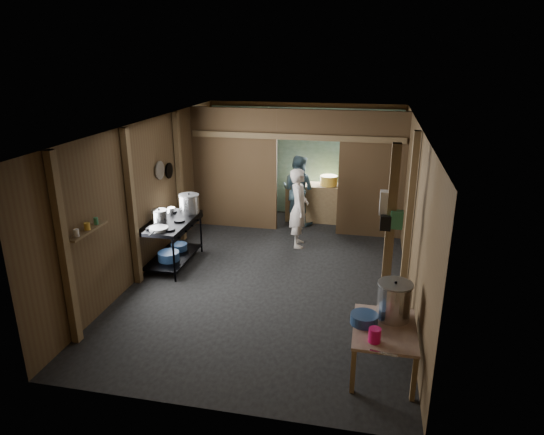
% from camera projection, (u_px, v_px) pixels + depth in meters
% --- Properties ---
extents(floor, '(4.50, 7.00, 0.00)m').
position_uv_depth(floor, '(274.00, 273.00, 8.48)').
color(floor, '#242424').
rests_on(floor, ground).
extents(ceiling, '(4.50, 7.00, 0.00)m').
position_uv_depth(ceiling, '(275.00, 124.00, 7.63)').
color(ceiling, '#4B443F').
rests_on(ceiling, ground).
extents(wall_back, '(4.50, 0.00, 2.60)m').
position_uv_depth(wall_back, '(304.00, 159.00, 11.29)').
color(wall_back, brown).
rests_on(wall_back, ground).
extents(wall_front, '(4.50, 0.00, 2.60)m').
position_uv_depth(wall_front, '(205.00, 304.00, 4.82)').
color(wall_front, brown).
rests_on(wall_front, ground).
extents(wall_left, '(0.00, 7.00, 2.60)m').
position_uv_depth(wall_left, '(150.00, 195.00, 8.49)').
color(wall_left, brown).
rests_on(wall_left, ground).
extents(wall_right, '(0.00, 7.00, 2.60)m').
position_uv_depth(wall_right, '(413.00, 211.00, 7.62)').
color(wall_right, brown).
rests_on(wall_right, ground).
extents(partition_left, '(1.85, 0.10, 2.60)m').
position_uv_depth(partition_left, '(235.00, 169.00, 10.35)').
color(partition_left, '#3E2D17').
rests_on(partition_left, floor).
extents(partition_right, '(1.35, 0.10, 2.60)m').
position_uv_depth(partition_right, '(372.00, 176.00, 9.79)').
color(partition_right, '#3E2D17').
rests_on(partition_right, floor).
extents(partition_header, '(1.30, 0.10, 0.60)m').
position_uv_depth(partition_header, '(308.00, 124.00, 9.72)').
color(partition_header, '#3E2D17').
rests_on(partition_header, wall_back).
extents(turquoise_panel, '(4.40, 0.06, 2.50)m').
position_uv_depth(turquoise_panel, '(304.00, 162.00, 11.25)').
color(turquoise_panel, '#83B6B3').
rests_on(turquoise_panel, wall_back).
extents(back_counter, '(1.20, 0.50, 0.85)m').
position_uv_depth(back_counter, '(313.00, 202.00, 11.01)').
color(back_counter, olive).
rests_on(back_counter, floor).
extents(wall_clock, '(0.20, 0.03, 0.20)m').
position_uv_depth(wall_clock, '(315.00, 135.00, 10.96)').
color(wall_clock, silver).
rests_on(wall_clock, wall_back).
extents(post_left_a, '(0.10, 0.12, 2.60)m').
position_uv_depth(post_left_a, '(64.00, 252.00, 6.07)').
color(post_left_a, olive).
rests_on(post_left_a, floor).
extents(post_left_b, '(0.10, 0.12, 2.60)m').
position_uv_depth(post_left_b, '(132.00, 209.00, 7.74)').
color(post_left_b, olive).
rests_on(post_left_b, floor).
extents(post_left_c, '(0.10, 0.12, 2.60)m').
position_uv_depth(post_left_c, '(179.00, 178.00, 9.59)').
color(post_left_c, olive).
rests_on(post_left_c, floor).
extents(post_right, '(0.10, 0.12, 2.60)m').
position_uv_depth(post_right, '(410.00, 215.00, 7.45)').
color(post_right, olive).
rests_on(post_right, floor).
extents(post_free, '(0.12, 0.12, 2.60)m').
position_uv_depth(post_free, '(389.00, 239.00, 6.49)').
color(post_free, olive).
rests_on(post_free, floor).
extents(cross_beam, '(4.40, 0.12, 0.12)m').
position_uv_depth(cross_beam, '(296.00, 137.00, 9.80)').
color(cross_beam, olive).
rests_on(cross_beam, wall_left).
extents(pan_lid_big, '(0.03, 0.34, 0.34)m').
position_uv_depth(pan_lid_big, '(160.00, 170.00, 8.74)').
color(pan_lid_big, gray).
rests_on(pan_lid_big, wall_left).
extents(pan_lid_small, '(0.03, 0.30, 0.30)m').
position_uv_depth(pan_lid_small, '(169.00, 171.00, 9.14)').
color(pan_lid_small, black).
rests_on(pan_lid_small, wall_left).
extents(wall_shelf, '(0.14, 0.80, 0.03)m').
position_uv_depth(wall_shelf, '(88.00, 231.00, 6.50)').
color(wall_shelf, olive).
rests_on(wall_shelf, wall_left).
extents(jar_white, '(0.07, 0.07, 0.10)m').
position_uv_depth(jar_white, '(76.00, 233.00, 6.24)').
color(jar_white, silver).
rests_on(jar_white, wall_shelf).
extents(jar_yellow, '(0.08, 0.08, 0.10)m').
position_uv_depth(jar_yellow, '(87.00, 226.00, 6.47)').
color(jar_yellow, gold).
rests_on(jar_yellow, wall_shelf).
extents(jar_green, '(0.06, 0.06, 0.10)m').
position_uv_depth(jar_green, '(96.00, 221.00, 6.68)').
color(jar_green, '#358155').
rests_on(jar_green, wall_shelf).
extents(bag_white, '(0.22, 0.15, 0.32)m').
position_uv_depth(bag_white, '(388.00, 203.00, 6.42)').
color(bag_white, silver).
rests_on(bag_white, post_free).
extents(bag_green, '(0.16, 0.12, 0.24)m').
position_uv_depth(bag_green, '(397.00, 220.00, 6.33)').
color(bag_green, '#358155').
rests_on(bag_green, post_free).
extents(bag_black, '(0.14, 0.10, 0.20)m').
position_uv_depth(bag_black, '(385.00, 223.00, 6.35)').
color(bag_black, black).
rests_on(bag_black, post_free).
extents(gas_range, '(0.74, 1.44, 0.85)m').
position_uv_depth(gas_range, '(172.00, 243.00, 8.68)').
color(gas_range, black).
rests_on(gas_range, floor).
extents(prep_table, '(0.74, 1.02, 0.60)m').
position_uv_depth(prep_table, '(383.00, 349.00, 5.79)').
color(prep_table, tan).
rests_on(prep_table, floor).
extents(stove_pot_large, '(0.47, 0.47, 0.37)m').
position_uv_depth(stove_pot_large, '(189.00, 204.00, 8.92)').
color(stove_pot_large, silver).
rests_on(stove_pot_large, gas_range).
extents(stove_pot_med, '(0.35, 0.35, 0.24)m').
position_uv_depth(stove_pot_med, '(159.00, 216.00, 8.47)').
color(stove_pot_med, silver).
rests_on(stove_pot_med, gas_range).
extents(stove_saucepan, '(0.21, 0.21, 0.10)m').
position_uv_depth(stove_saucepan, '(171.00, 210.00, 8.95)').
color(stove_saucepan, silver).
rests_on(stove_saucepan, gas_range).
extents(frying_pan, '(0.34, 0.55, 0.07)m').
position_uv_depth(frying_pan, '(159.00, 229.00, 8.08)').
color(frying_pan, gray).
rests_on(frying_pan, gas_range).
extents(blue_tub_front, '(0.38, 0.38, 0.16)m').
position_uv_depth(blue_tub_front, '(169.00, 256.00, 8.57)').
color(blue_tub_front, navy).
rests_on(blue_tub_front, gas_range).
extents(blue_tub_back, '(0.30, 0.30, 0.12)m').
position_uv_depth(blue_tub_back, '(179.00, 247.00, 9.02)').
color(blue_tub_back, navy).
rests_on(blue_tub_back, gas_range).
extents(stock_pot, '(0.42, 0.42, 0.49)m').
position_uv_depth(stock_pot, '(394.00, 302.00, 5.82)').
color(stock_pot, silver).
rests_on(stock_pot, prep_table).
extents(wash_basin, '(0.38, 0.38, 0.12)m').
position_uv_depth(wash_basin, '(364.00, 319.00, 5.76)').
color(wash_basin, navy).
rests_on(wash_basin, prep_table).
extents(pink_bucket, '(0.15, 0.15, 0.17)m').
position_uv_depth(pink_bucket, '(375.00, 335.00, 5.39)').
color(pink_bucket, '#D90D5A').
rests_on(pink_bucket, prep_table).
extents(knife, '(0.30, 0.09, 0.01)m').
position_uv_depth(knife, '(383.00, 353.00, 5.20)').
color(knife, silver).
rests_on(knife, prep_table).
extents(yellow_tub, '(0.39, 0.39, 0.22)m').
position_uv_depth(yellow_tub, '(329.00, 180.00, 10.77)').
color(yellow_tub, gold).
rests_on(yellow_tub, back_counter).
extents(red_cup, '(0.13, 0.13, 0.15)m').
position_uv_depth(red_cup, '(301.00, 180.00, 10.90)').
color(red_cup, '#B54631').
rests_on(red_cup, back_counter).
extents(cook, '(0.46, 0.63, 1.58)m').
position_uv_depth(cook, '(299.00, 208.00, 9.43)').
color(cook, beige).
rests_on(cook, floor).
extents(worker_back, '(0.91, 0.81, 1.56)m').
position_uv_depth(worker_back, '(298.00, 190.00, 10.68)').
color(worker_back, '#3E5B69').
rests_on(worker_back, floor).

